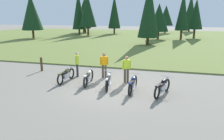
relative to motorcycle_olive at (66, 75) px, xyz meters
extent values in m
plane|color=gray|center=(2.90, -0.45, -0.44)|extent=(140.00, 140.00, 0.00)
cube|color=olive|center=(2.90, 26.11, -0.39)|extent=(80.00, 44.00, 0.10)
cylinder|color=#47331E|center=(-12.39, 30.75, 0.17)|extent=(0.36, 0.36, 1.21)
cone|color=#143319|center=(-12.39, 30.75, 4.52)|extent=(2.71, 2.71, 7.49)
cylinder|color=#47331E|center=(-5.86, 34.48, 0.20)|extent=(0.36, 0.36, 1.27)
cone|color=#143319|center=(-5.86, 34.48, 4.27)|extent=(2.64, 2.64, 6.89)
cylinder|color=#47331E|center=(-17.03, 21.54, 0.33)|extent=(0.36, 0.36, 1.54)
cone|color=#143319|center=(-17.03, 21.54, 4.07)|extent=(3.60, 3.60, 5.93)
cylinder|color=#47331E|center=(7.65, 26.39, 0.36)|extent=(0.36, 0.36, 1.59)
cone|color=#143319|center=(7.65, 26.39, 4.24)|extent=(2.18, 2.18, 6.17)
cylinder|color=#47331E|center=(-13.53, 35.96, 0.35)|extent=(0.36, 0.36, 1.58)
cone|color=#143319|center=(-13.53, 35.96, 3.82)|extent=(3.26, 3.26, 5.37)
cylinder|color=#47331E|center=(0.73, 39.63, 0.39)|extent=(0.36, 0.36, 1.66)
cone|color=#143319|center=(0.73, 39.63, 3.23)|extent=(2.37, 2.37, 4.02)
cylinder|color=#47331E|center=(3.96, 25.52, 0.27)|extent=(0.36, 0.36, 1.42)
cone|color=#143319|center=(3.96, 25.52, 3.20)|extent=(3.25, 3.25, 4.44)
cylinder|color=#47331E|center=(-9.74, 28.95, 0.46)|extent=(0.36, 0.36, 1.79)
cone|color=#143319|center=(-9.74, 28.95, 4.48)|extent=(3.39, 3.39, 6.26)
cylinder|color=#47331E|center=(4.66, 39.59, 0.45)|extent=(0.36, 0.36, 1.77)
cone|color=#143319|center=(4.66, 39.59, 3.50)|extent=(3.23, 3.23, 4.35)
cylinder|color=#47331E|center=(3.04, 18.26, 0.11)|extent=(0.36, 0.36, 1.10)
cone|color=#143319|center=(3.04, 18.26, 4.36)|extent=(2.80, 2.80, 7.41)
cylinder|color=#47331E|center=(9.92, 29.17, 0.39)|extent=(0.36, 0.36, 1.67)
cone|color=#143319|center=(9.92, 29.17, 3.78)|extent=(2.53, 2.53, 5.10)
cylinder|color=#47331E|center=(-12.84, 35.15, 0.11)|extent=(0.36, 0.36, 1.10)
cone|color=#143319|center=(-12.84, 35.15, 4.25)|extent=(2.64, 2.64, 7.16)
cylinder|color=#47331E|center=(10.18, 45.85, 0.26)|extent=(0.36, 0.36, 1.39)
cone|color=#143319|center=(10.18, 45.85, 4.67)|extent=(3.18, 3.18, 7.43)
torus|color=black|center=(0.02, 0.69, -0.09)|extent=(0.13, 0.70, 0.70)
torus|color=black|center=(-0.03, -0.71, -0.09)|extent=(0.13, 0.70, 0.70)
cube|color=silver|center=(0.00, -0.01, -0.04)|extent=(0.22, 0.65, 0.28)
ellipsoid|color=brown|center=(0.00, 0.17, 0.24)|extent=(0.28, 0.49, 0.22)
cube|color=black|center=(-0.01, -0.23, 0.18)|extent=(0.24, 0.49, 0.10)
cube|color=brown|center=(-0.03, -0.71, 0.25)|extent=(0.15, 0.33, 0.06)
cylinder|color=silver|center=(0.02, 0.59, 0.42)|extent=(0.62, 0.06, 0.03)
sphere|color=silver|center=(0.03, 0.71, 0.29)|extent=(0.14, 0.14, 0.14)
cylinder|color=silver|center=(0.13, -0.32, -0.14)|extent=(0.09, 0.55, 0.07)
torus|color=black|center=(1.44, 0.59, -0.09)|extent=(0.18, 0.71, 0.70)
torus|color=black|center=(1.59, -0.80, -0.09)|extent=(0.18, 0.71, 0.70)
cube|color=silver|center=(1.51, -0.11, -0.04)|extent=(0.27, 0.66, 0.28)
ellipsoid|color=beige|center=(1.49, 0.07, 0.24)|extent=(0.31, 0.51, 0.22)
cube|color=black|center=(1.54, -0.32, 0.18)|extent=(0.27, 0.50, 0.10)
cube|color=beige|center=(1.59, -0.80, 0.25)|extent=(0.17, 0.33, 0.06)
cylinder|color=silver|center=(1.45, 0.49, 0.42)|extent=(0.62, 0.10, 0.03)
sphere|color=silver|center=(1.44, 0.61, 0.29)|extent=(0.14, 0.14, 0.14)
cylinder|color=silver|center=(1.69, -0.39, -0.14)|extent=(0.13, 0.55, 0.07)
torus|color=black|center=(2.72, 0.29, -0.09)|extent=(0.21, 0.71, 0.70)
torus|color=black|center=(2.95, -1.10, -0.09)|extent=(0.21, 0.71, 0.70)
cube|color=silver|center=(2.83, -0.41, -0.04)|extent=(0.30, 0.66, 0.28)
ellipsoid|color=#B7B7BC|center=(2.80, -0.23, 0.24)|extent=(0.34, 0.52, 0.22)
cube|color=black|center=(2.87, -0.62, 0.18)|extent=(0.30, 0.51, 0.10)
cube|color=#B7B7BC|center=(2.95, -1.10, 0.25)|extent=(0.19, 0.34, 0.06)
cylinder|color=silver|center=(2.73, 0.19, 0.42)|extent=(0.62, 0.13, 0.03)
sphere|color=silver|center=(2.71, 0.30, 0.29)|extent=(0.14, 0.14, 0.14)
cylinder|color=silver|center=(3.02, -0.68, -0.14)|extent=(0.16, 0.55, 0.07)
torus|color=black|center=(4.32, -0.04, -0.09)|extent=(0.12, 0.70, 0.70)
torus|color=black|center=(4.28, -1.44, -0.09)|extent=(0.12, 0.70, 0.70)
cube|color=silver|center=(4.30, -0.74, -0.04)|extent=(0.22, 0.65, 0.28)
ellipsoid|color=navy|center=(4.31, -0.56, 0.24)|extent=(0.27, 0.49, 0.22)
cube|color=black|center=(4.30, -0.96, 0.18)|extent=(0.23, 0.49, 0.10)
cube|color=navy|center=(4.28, -1.44, 0.25)|extent=(0.15, 0.32, 0.06)
cylinder|color=silver|center=(4.32, -0.14, 0.42)|extent=(0.62, 0.05, 0.03)
sphere|color=silver|center=(4.32, -0.02, 0.29)|extent=(0.14, 0.14, 0.14)
cylinder|color=silver|center=(4.43, -1.04, -0.14)|extent=(0.09, 0.55, 0.07)
torus|color=black|center=(6.08, -0.19, -0.09)|extent=(0.31, 0.70, 0.70)
torus|color=black|center=(5.64, -1.52, -0.09)|extent=(0.31, 0.70, 0.70)
cube|color=silver|center=(5.86, -0.85, -0.04)|extent=(0.39, 0.67, 0.28)
ellipsoid|color=black|center=(5.92, -0.68, 0.24)|extent=(0.40, 0.54, 0.22)
cube|color=black|center=(5.79, -1.06, 0.18)|extent=(0.36, 0.52, 0.10)
cube|color=black|center=(5.64, -1.52, 0.25)|extent=(0.23, 0.35, 0.06)
cylinder|color=silver|center=(6.05, -0.28, 0.42)|extent=(0.60, 0.23, 0.03)
sphere|color=silver|center=(6.09, -0.17, 0.29)|extent=(0.14, 0.14, 0.14)
cylinder|color=silver|center=(5.90, -1.18, -0.14)|extent=(0.24, 0.54, 0.07)
cylinder|color=#4C4233|center=(2.12, 1.44, 0.00)|extent=(0.14, 0.14, 0.88)
cylinder|color=#4C4233|center=(1.94, 1.40, 0.00)|extent=(0.14, 0.14, 0.88)
cube|color=orange|center=(2.03, 1.42, 0.72)|extent=(0.40, 0.29, 0.56)
sphere|color=#9E7051|center=(2.03, 1.42, 1.12)|extent=(0.22, 0.22, 0.22)
cylinder|color=orange|center=(2.25, 1.47, 0.70)|extent=(0.09, 0.09, 0.52)
cylinder|color=orange|center=(1.81, 1.37, 0.70)|extent=(0.09, 0.09, 0.52)
cylinder|color=#2D2D38|center=(0.22, 1.21, 0.00)|extent=(0.14, 0.14, 0.88)
cylinder|color=#2D2D38|center=(0.14, 1.38, 0.00)|extent=(0.14, 0.14, 0.88)
cube|color=#C6E52D|center=(0.18, 1.30, 0.72)|extent=(0.34, 0.42, 0.56)
sphere|color=beige|center=(0.18, 1.30, 1.12)|extent=(0.22, 0.22, 0.22)
cylinder|color=#C6E52D|center=(0.27, 1.09, 0.70)|extent=(0.09, 0.09, 0.52)
cylinder|color=#C6E52D|center=(0.09, 1.51, 0.70)|extent=(0.09, 0.09, 0.52)
cylinder|color=#4C4233|center=(3.56, 0.71, 0.00)|extent=(0.14, 0.14, 0.88)
cylinder|color=#4C4233|center=(3.72, 0.80, 0.00)|extent=(0.14, 0.14, 0.88)
cube|color=#C6E52D|center=(3.64, 0.75, 0.72)|extent=(0.42, 0.37, 0.56)
sphere|color=#9E7051|center=(3.64, 0.75, 1.12)|extent=(0.22, 0.22, 0.22)
cylinder|color=#C6E52D|center=(3.44, 0.64, 0.70)|extent=(0.09, 0.09, 0.52)
cylinder|color=#C6E52D|center=(3.84, 0.86, 0.70)|extent=(0.09, 0.09, 0.52)
cube|color=#47331E|center=(-2.98, 1.98, 0.07)|extent=(0.12, 0.12, 1.02)
camera|label=1|loc=(6.15, -11.88, 3.59)|focal=35.15mm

